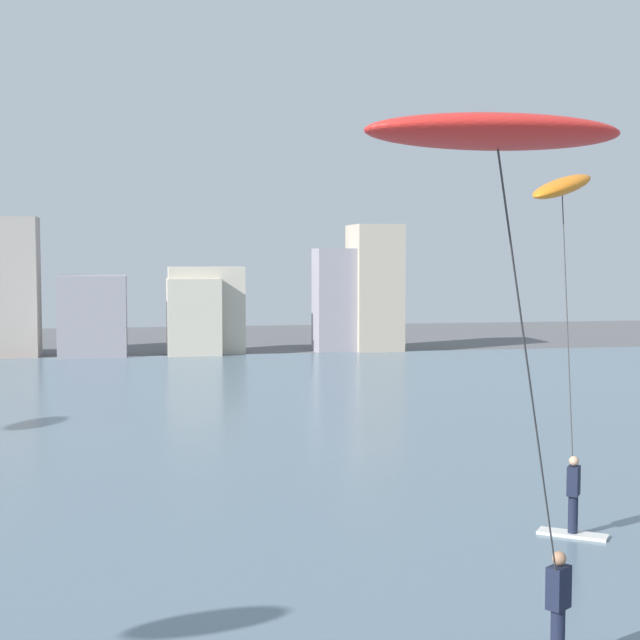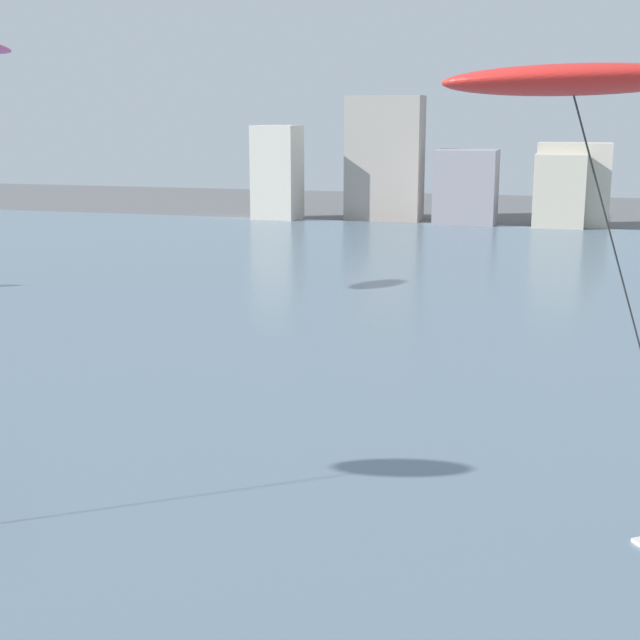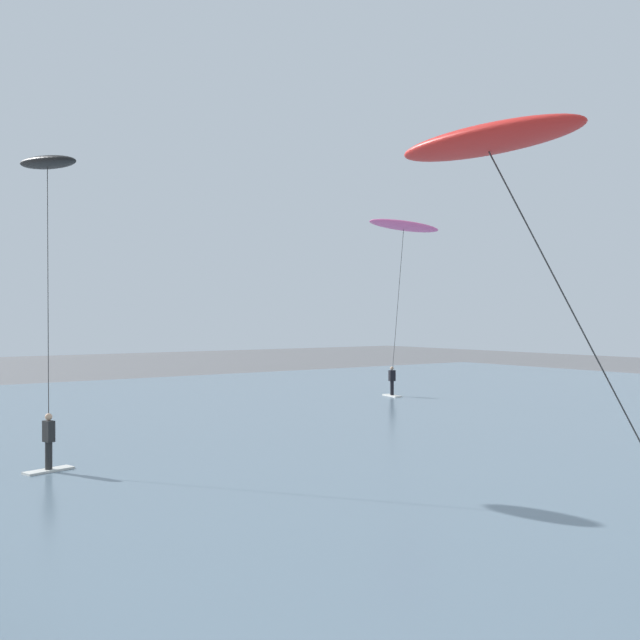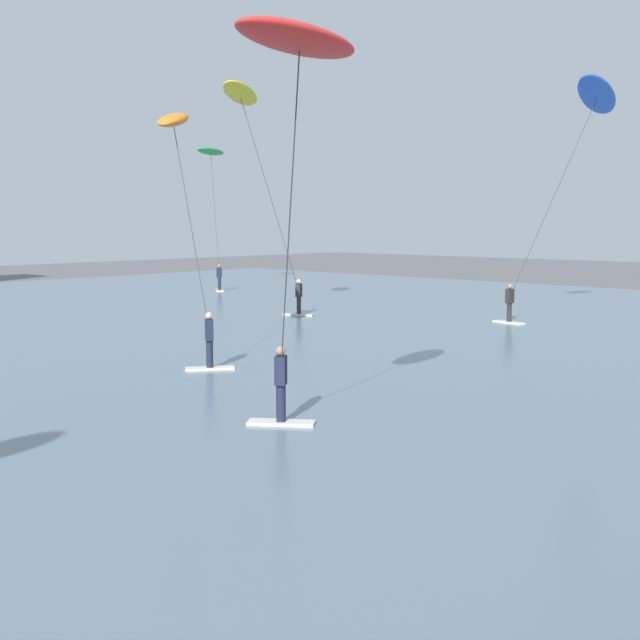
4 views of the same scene
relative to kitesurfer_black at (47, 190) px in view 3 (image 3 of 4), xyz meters
The scene contains 3 objects.
kitesurfer_black is the anchor object (origin of this frame).
kitesurfer_red 17.09m from the kitesurfer_black, ahead, with size 4.07×3.83×7.33m.
kitesurfer_pink 19.92m from the kitesurfer_black, 103.59° to the left, with size 4.65×3.60×9.68m.
Camera 3 is at (9.04, 2.98, 4.48)m, focal length 41.79 mm.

